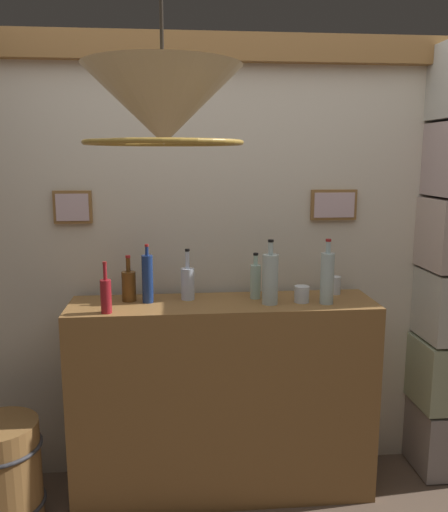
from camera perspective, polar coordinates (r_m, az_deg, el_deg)
name	(u,v)px	position (r m, az deg, el deg)	size (l,w,h in m)	color
panelled_rear_partition	(218,249)	(2.97, -0.59, 0.74)	(3.50, 0.15, 2.42)	beige
bar_shelf_unit	(223,398)	(2.93, -0.10, -14.93)	(1.57, 0.40, 1.06)	olive
liquor_bottle_rye	(255,280)	(2.80, 3.37, -2.60)	(0.05, 0.05, 0.24)	#ABCEBF
liquor_bottle_scotch	(148,278)	(2.74, -8.15, -2.37)	(0.06, 0.06, 0.30)	navy
liquor_bottle_amaro	(188,282)	(2.79, -3.89, -2.83)	(0.07, 0.07, 0.27)	silver
liquor_bottle_rum	(129,285)	(2.79, -10.11, -3.08)	(0.07, 0.07, 0.24)	brown
liquor_bottle_brandy	(270,278)	(2.70, 4.94, -2.40)	(0.08, 0.08, 0.33)	silver
liquor_bottle_tequila	(106,295)	(2.60, -12.47, -4.08)	(0.05, 0.05, 0.25)	maroon
liquor_bottle_vermouth	(327,277)	(2.74, 10.94, -2.25)	(0.07, 0.07, 0.33)	#AFC7C6
glass_tumbler_rocks	(302,294)	(2.77, 8.28, -4.04)	(0.08, 0.08, 0.08)	silver
glass_tumbler_highball	(335,285)	(2.96, 11.72, -3.07)	(0.06, 0.06, 0.09)	silver
pendant_lamp	(163,108)	(1.74, -6.50, 15.43)	(0.50, 0.50, 0.51)	beige
wooden_barrel	(2,475)	(3.01, -22.53, -20.75)	(0.39, 0.39, 0.54)	olive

